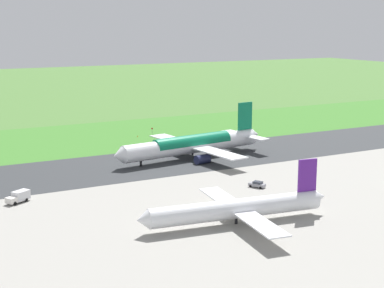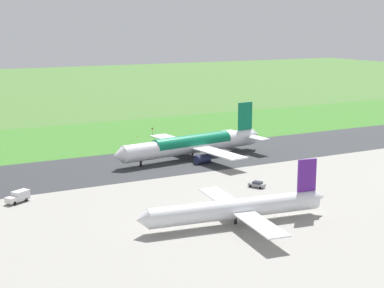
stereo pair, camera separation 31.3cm
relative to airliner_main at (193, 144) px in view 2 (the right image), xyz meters
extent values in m
plane|color=#477233|center=(-0.16, 0.05, -4.35)|extent=(800.00, 800.00, 0.00)
cube|color=#2D3033|center=(-0.16, 0.05, -4.32)|extent=(600.00, 34.28, 0.06)
cube|color=gray|center=(-0.16, 58.29, -4.33)|extent=(440.00, 110.00, 0.05)
cube|color=#3C782B|center=(-0.16, -37.38, -4.33)|extent=(600.00, 80.00, 0.04)
cylinder|color=white|center=(0.38, 0.05, -0.15)|extent=(48.27, 11.25, 5.20)
cone|color=white|center=(25.67, 3.29, -0.15)|extent=(3.60, 5.28, 4.94)
cone|color=white|center=(-24.62, -3.15, 0.45)|extent=(4.03, 4.83, 4.42)
cube|color=#0C724C|center=(-20.57, -2.63, 6.95)|extent=(5.62, 1.21, 9.00)
cube|color=white|center=(-21.27, 2.82, 0.65)|extent=(5.11, 9.44, 0.36)
cube|color=white|center=(-19.87, -8.09, 0.65)|extent=(5.11, 9.44, 0.36)
cube|color=white|center=(-2.01, 10.83, -0.55)|extent=(8.74, 22.58, 0.35)
cube|color=white|center=(0.78, -10.99, -0.55)|extent=(8.74, 22.58, 0.35)
cylinder|color=#23284C|center=(0.91, 7.68, -3.03)|extent=(4.82, 3.35, 2.80)
cylinder|color=#23284C|center=(2.82, -7.20, -3.03)|extent=(4.82, 3.35, 2.80)
cylinder|color=black|center=(18.47, 2.36, -2.64)|extent=(0.70, 0.70, 3.42)
cylinder|color=black|center=(-3.11, 3.63, -2.64)|extent=(0.70, 0.70, 3.42)
cylinder|color=black|center=(-2.09, -4.30, -2.64)|extent=(0.70, 0.70, 3.42)
cylinder|color=#0C724C|center=(0.38, 0.05, 0.37)|extent=(26.85, 8.54, 5.23)
cylinder|color=white|center=(20.58, 57.91, -1.04)|extent=(38.09, 8.87, 4.10)
cone|color=white|center=(40.54, 55.36, -1.04)|extent=(2.84, 4.17, 3.90)
cone|color=white|center=(0.86, 60.42, -0.57)|extent=(3.18, 3.81, 3.49)
cube|color=#591E8C|center=(4.05, 60.02, 4.56)|extent=(4.43, 0.95, 7.10)
cube|color=white|center=(20.90, 66.62, -1.35)|extent=(6.89, 17.82, 0.28)
cube|color=white|center=(18.70, 49.40, -1.35)|extent=(6.89, 17.82, 0.28)
cylinder|color=black|center=(20.58, 57.91, -3.72)|extent=(0.63, 0.63, 1.26)
cube|color=silver|center=(59.18, 22.60, -3.25)|extent=(3.00, 3.00, 1.30)
cube|color=silver|center=(56.74, 21.21, -2.80)|extent=(4.44, 3.88, 2.20)
cylinder|color=black|center=(58.68, 23.47, -3.90)|extent=(0.93, 0.71, 0.90)
cylinder|color=black|center=(59.67, 21.73, -3.90)|extent=(0.93, 0.71, 0.90)
cylinder|color=black|center=(55.73, 21.78, -3.90)|extent=(0.93, 0.71, 0.90)
cylinder|color=black|center=(56.72, 20.05, -3.90)|extent=(0.93, 0.71, 0.90)
cube|color=gray|center=(1.17, 36.89, -3.66)|extent=(3.65, 4.54, 0.75)
cube|color=#2D333D|center=(1.07, 37.07, -3.01)|extent=(2.57, 2.75, 0.55)
cylinder|color=black|center=(2.60, 36.10, -4.03)|extent=(0.51, 0.66, 0.64)
cylinder|color=black|center=(1.12, 35.26, -4.03)|extent=(0.51, 0.66, 0.64)
cylinder|color=black|center=(1.21, 38.53, -4.03)|extent=(0.51, 0.66, 0.64)
cylinder|color=black|center=(-0.27, 37.69, -4.03)|extent=(0.51, 0.66, 0.64)
cylinder|color=slate|center=(-4.70, -41.45, -3.32)|extent=(0.10, 0.10, 2.06)
cube|color=red|center=(-4.70, -41.47, -2.00)|extent=(0.60, 0.04, 0.60)
cone|color=orange|center=(1.80, -40.08, -4.08)|extent=(0.40, 0.40, 0.55)
camera|label=1|loc=(82.99, 156.34, 36.56)|focal=54.96mm
camera|label=2|loc=(82.71, 156.48, 36.56)|focal=54.96mm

